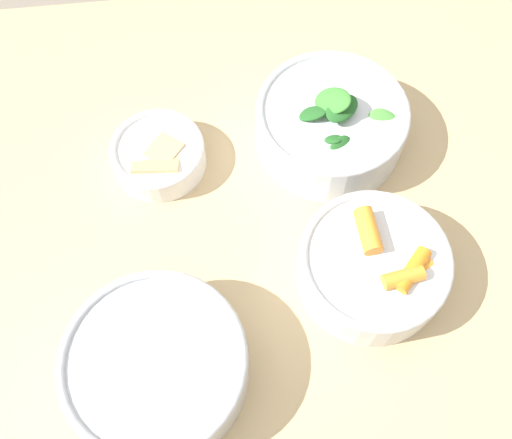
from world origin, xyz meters
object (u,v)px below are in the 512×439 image
at_px(bowl_cookies, 158,154).
at_px(bowl_beans_hotdog, 157,366).
at_px(bowl_greens, 331,123).
at_px(bowl_carrots, 373,266).

bearing_deg(bowl_cookies, bowl_beans_hotdog, 87.91).
bearing_deg(bowl_greens, bowl_cookies, 2.89).
height_order(bowl_greens, bowl_beans_hotdog, bowl_greens).
distance_m(bowl_carrots, bowl_greens, 0.20).
relative_size(bowl_beans_hotdog, bowl_cookies, 1.60).
xyz_separation_m(bowl_carrots, bowl_cookies, (0.24, -0.18, -0.01)).
distance_m(bowl_beans_hotdog, bowl_cookies, 0.27).
bearing_deg(bowl_greens, bowl_carrots, 94.09).
bearing_deg(bowl_cookies, bowl_carrots, 142.00).
bearing_deg(bowl_beans_hotdog, bowl_cookies, -92.09).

